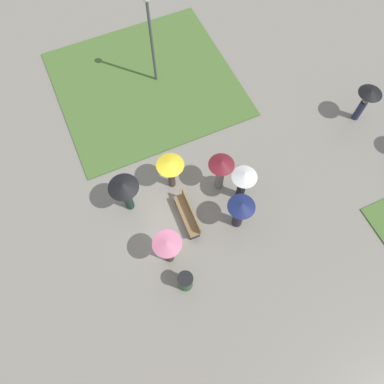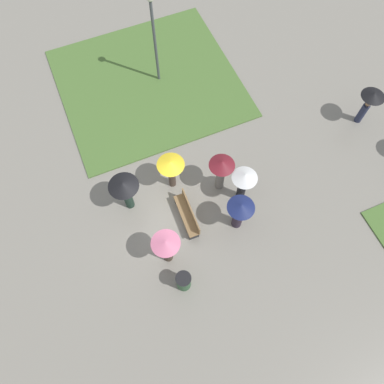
% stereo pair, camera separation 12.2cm
% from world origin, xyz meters
% --- Properties ---
extents(ground_plane, '(90.00, 90.00, 0.00)m').
position_xyz_m(ground_plane, '(0.00, 0.00, 0.00)').
color(ground_plane, gray).
extents(lawn_patch_near, '(7.57, 8.00, 0.06)m').
position_xyz_m(lawn_patch_near, '(-6.25, 1.66, 0.03)').
color(lawn_patch_near, '#4C7033').
rests_on(lawn_patch_near, ground_plane).
extents(park_bench, '(1.81, 0.48, 0.90)m').
position_xyz_m(park_bench, '(0.74, 0.74, 0.47)').
color(park_bench, brown).
rests_on(park_bench, ground_plane).
extents(lamp_post, '(0.32, 0.32, 4.45)m').
position_xyz_m(lamp_post, '(-6.27, 2.19, 2.86)').
color(lamp_post, '#474C51').
rests_on(lamp_post, ground_plane).
extents(trash_bin, '(0.55, 0.55, 0.96)m').
position_xyz_m(trash_bin, '(3.02, -0.40, 0.48)').
color(trash_bin, '#335638').
rests_on(trash_bin, ground_plane).
extents(crowd_person_yellow, '(1.05, 1.05, 1.78)m').
position_xyz_m(crowd_person_yellow, '(-0.91, 0.73, 1.36)').
color(crowd_person_yellow, '#47382D').
rests_on(crowd_person_yellow, ground_plane).
extents(crowd_person_black, '(1.12, 1.12, 1.88)m').
position_xyz_m(crowd_person_black, '(-0.70, -1.15, 1.38)').
color(crowd_person_black, '#1E3328').
rests_on(crowd_person_black, ground_plane).
extents(crowd_person_maroon, '(0.97, 0.97, 1.94)m').
position_xyz_m(crowd_person_maroon, '(-0.09, 2.43, 1.38)').
color(crowd_person_maroon, slate).
rests_on(crowd_person_maroon, ground_plane).
extents(crowd_person_navy, '(1.00, 1.00, 1.81)m').
position_xyz_m(crowd_person_navy, '(1.66, 2.36, 1.22)').
color(crowd_person_navy, '#2D2333').
rests_on(crowd_person_navy, ground_plane).
extents(crowd_person_pink, '(1.01, 1.01, 1.87)m').
position_xyz_m(crowd_person_pink, '(1.88, -0.54, 1.28)').
color(crowd_person_pink, '#47382D').
rests_on(crowd_person_pink, ground_plane).
extents(crowd_person_white, '(0.95, 0.95, 1.88)m').
position_xyz_m(crowd_person_white, '(0.68, 2.98, 1.33)').
color(crowd_person_white, black).
rests_on(crowd_person_white, ground_plane).
extents(lone_walker_mid_plaza, '(0.98, 0.98, 1.80)m').
position_xyz_m(lone_walker_mid_plaza, '(-0.64, 9.44, 1.29)').
color(lone_walker_mid_plaza, '#282D47').
rests_on(lone_walker_mid_plaza, ground_plane).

